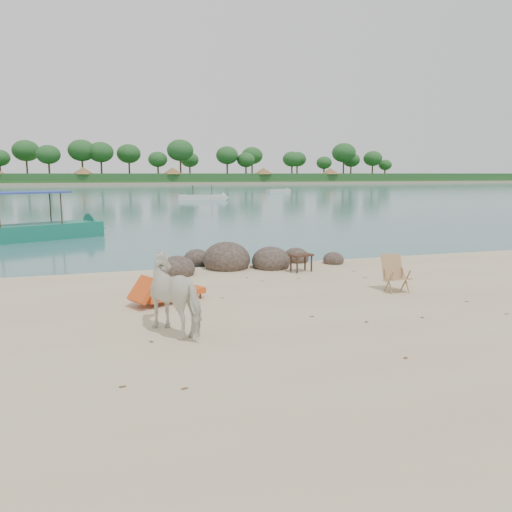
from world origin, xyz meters
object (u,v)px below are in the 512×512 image
Objects in this scene: side_table at (301,264)px; deck_chair at (398,275)px; lounge_chair at (172,290)px; boat_near at (25,200)px; boulders at (238,262)px; cow at (179,295)px.

side_table is 0.72× the size of deck_chair.
side_table is at bearing 2.28° from lounge_chair.
deck_chair is 18.03m from boat_near.
cow is at bearing -114.70° from boulders.
deck_chair is at bearing -77.82° from boat_near.
cow is at bearing -147.43° from side_table.
lounge_chair is 14.68m from boat_near.
deck_chair is (5.92, 1.65, -0.28)m from cow.
boulders is 6.83m from cow.
deck_chair reaches higher than side_table.
side_table is 14.67m from boat_near.
boulders is at bearing 27.37° from lounge_chair.
boulders is 3.16× the size of lounge_chair.
side_table is (4.54, 4.87, -0.48)m from cow.
side_table is 3.51m from deck_chair.
lounge_chair is at bearing -121.85° from cow.
boat_near reaches higher than lounge_chair.
boat_near reaches higher than deck_chair.
lounge_chair is 0.26× the size of boat_near.
boulders is 5.49m from deck_chair.
side_table is at bearing 116.44° from deck_chair.
cow is at bearing -97.80° from boat_near.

